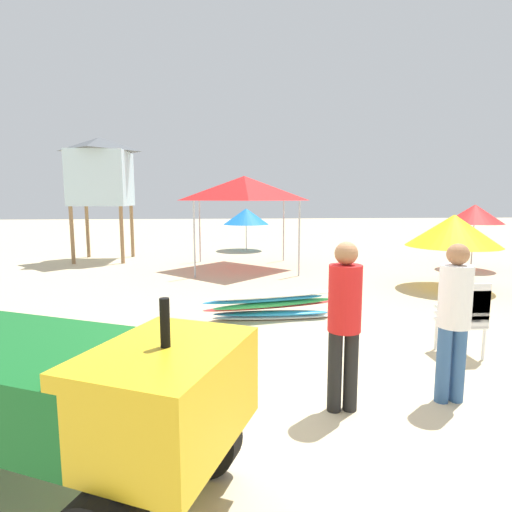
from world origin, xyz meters
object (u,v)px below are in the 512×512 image
(stacked_plastic_chairs, at_px, (465,313))
(popup_canopy, at_px, (244,188))
(beach_umbrella_mid, at_px, (475,214))
(lifeguard_tower, at_px, (101,172))
(beach_umbrella_far, at_px, (454,230))
(lifeguard_near_center, at_px, (344,316))
(surfboard_pile, at_px, (272,305))
(lifeguard_near_left, at_px, (454,313))
(utility_cart, at_px, (64,392))
(beach_umbrella_left, at_px, (246,216))

(stacked_plastic_chairs, bearing_deg, popup_canopy, 108.58)
(popup_canopy, bearing_deg, beach_umbrella_mid, -5.84)
(lifeguard_tower, xyz_separation_m, beach_umbrella_far, (9.33, -5.35, -1.62))
(lifeguard_near_center, bearing_deg, surfboard_pile, 95.55)
(lifeguard_near_left, relative_size, beach_umbrella_far, 0.78)
(lifeguard_near_left, bearing_deg, stacked_plastic_chairs, 53.67)
(lifeguard_near_left, bearing_deg, lifeguard_tower, 120.85)
(beach_umbrella_mid, bearing_deg, utility_cart, -133.75)
(stacked_plastic_chairs, height_order, popup_canopy, popup_canopy)
(beach_umbrella_left, bearing_deg, surfboard_pile, -90.87)
(lifeguard_near_center, bearing_deg, stacked_plastic_chairs, 31.55)
(stacked_plastic_chairs, bearing_deg, beach_umbrella_mid, 57.21)
(lifeguard_tower, bearing_deg, surfboard_pile, -57.03)
(lifeguard_near_center, bearing_deg, lifeguard_tower, 115.82)
(stacked_plastic_chairs, xyz_separation_m, beach_umbrella_left, (-2.16, 11.77, 0.78))
(beach_umbrella_left, height_order, beach_umbrella_far, beach_umbrella_far)
(lifeguard_near_center, bearing_deg, lifeguard_near_left, 4.30)
(beach_umbrella_mid, bearing_deg, surfboard_pile, -144.49)
(lifeguard_near_left, distance_m, beach_umbrella_mid, 9.38)
(stacked_plastic_chairs, distance_m, beach_umbrella_far, 4.69)
(lifeguard_near_center, xyz_separation_m, popup_canopy, (-0.48, 8.60, 1.43))
(surfboard_pile, distance_m, lifeguard_near_left, 3.50)
(lifeguard_near_left, xyz_separation_m, beach_umbrella_far, (3.01, 5.23, 0.42))
(surfboard_pile, height_order, lifeguard_near_center, lifeguard_near_center)
(surfboard_pile, bearing_deg, stacked_plastic_chairs, -40.41)
(surfboard_pile, relative_size, lifeguard_tower, 0.62)
(stacked_plastic_chairs, distance_m, beach_umbrella_left, 12.00)
(lifeguard_near_center, xyz_separation_m, beach_umbrella_left, (-0.16, 13.00, 0.42))
(lifeguard_tower, xyz_separation_m, beach_umbrella_mid, (11.46, -2.77, -1.35))
(stacked_plastic_chairs, xyz_separation_m, beach_umbrella_mid, (4.30, 6.68, 1.04))
(stacked_plastic_chairs, height_order, surfboard_pile, stacked_plastic_chairs)
(stacked_plastic_chairs, distance_m, lifeguard_near_left, 1.45)
(stacked_plastic_chairs, relative_size, surfboard_pile, 0.40)
(lifeguard_tower, bearing_deg, beach_umbrella_left, 24.96)
(beach_umbrella_mid, xyz_separation_m, beach_umbrella_far, (-2.13, -2.59, -0.28))
(surfboard_pile, bearing_deg, popup_canopy, 91.82)
(lifeguard_tower, bearing_deg, beach_umbrella_mid, -13.57)
(surfboard_pile, xyz_separation_m, lifeguard_near_left, (1.47, -3.10, 0.70))
(stacked_plastic_chairs, height_order, beach_umbrella_left, beach_umbrella_left)
(popup_canopy, bearing_deg, beach_umbrella_far, -35.22)
(stacked_plastic_chairs, relative_size, popup_canopy, 0.36)
(beach_umbrella_left, bearing_deg, utility_cart, -98.48)
(surfboard_pile, bearing_deg, utility_cart, -114.74)
(lifeguard_near_center, relative_size, beach_umbrella_left, 0.91)
(beach_umbrella_left, height_order, beach_umbrella_mid, beach_umbrella_mid)
(stacked_plastic_chairs, relative_size, beach_umbrella_left, 0.55)
(lifeguard_near_center, bearing_deg, utility_cart, -155.43)
(beach_umbrella_left, bearing_deg, lifeguard_tower, -155.04)
(utility_cart, relative_size, beach_umbrella_left, 1.52)
(popup_canopy, height_order, lifeguard_tower, lifeguard_tower)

